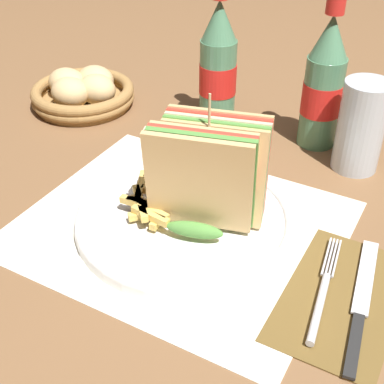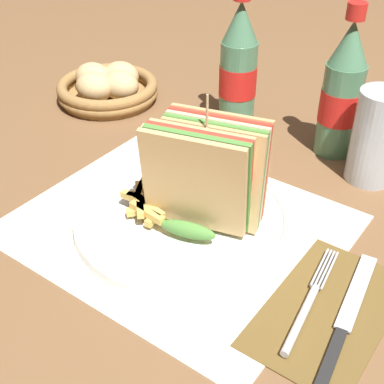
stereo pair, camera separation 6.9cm
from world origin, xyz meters
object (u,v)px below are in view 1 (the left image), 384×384
Objects in this scene: fork at (322,296)px; bread_basket at (83,92)px; plate_main at (185,218)px; glass_near at (360,132)px; coke_bottle_near at (218,67)px; knife at (361,303)px; club_sandwich at (208,174)px; coke_bottle_far at (324,86)px.

bread_basket is (-0.54, 0.26, 0.02)m from fork.
plate_main is 2.06× the size of glass_near.
glass_near is at bearing 57.89° from plate_main.
knife is at bearing -43.00° from coke_bottle_near.
fork is (0.17, -0.06, -0.07)m from club_sandwich.
club_sandwich is (0.03, 0.01, 0.07)m from plate_main.
coke_bottle_far is (0.18, 0.01, 0.00)m from coke_bottle_near.
coke_bottle_near is (-0.09, 0.28, 0.09)m from plate_main.
coke_bottle_near is at bearing 14.69° from bread_basket.
glass_near is (0.07, -0.04, -0.04)m from coke_bottle_far.
knife is 0.63m from bread_basket.
glass_near is (0.16, 0.25, 0.05)m from plate_main.
knife is 1.12× the size of bread_basket.
club_sandwich is 0.73× the size of coke_bottle_near.
knife is (0.24, -0.03, -0.00)m from plate_main.
club_sandwich is at bearing -29.53° from bread_basket.
knife is 0.30m from glass_near.
coke_bottle_near is 0.18m from coke_bottle_far.
coke_bottle_far reaches higher than knife.
knife is at bearing -23.30° from bread_basket.
coke_bottle_near is at bearing 172.74° from glass_near.
bread_basket reaches higher than plate_main.
coke_bottle_near and coke_bottle_far have the same top height.
coke_bottle_near reaches higher than knife.
fork is at bearing -12.87° from plate_main.
bread_basket is at bearing 148.69° from knife.
coke_bottle_far is 0.43m from bread_basket.
coke_bottle_near is 1.25× the size of bread_basket.
plate_main is at bearing -71.33° from coke_bottle_near.
fork is 0.45m from coke_bottle_near.
plate_main is 1.52× the size of bread_basket.
plate_main is at bearing -160.16° from club_sandwich.
club_sandwich is at bearing -118.24° from glass_near.
fork is 0.60m from bread_basket.
coke_bottle_far is at bearing 3.67° from coke_bottle_near.
knife is 0.47m from coke_bottle_near.
club_sandwich is 0.29m from coke_bottle_far.
club_sandwich is 0.23m from knife.
glass_near is at bearing 98.67° from knife.
plate_main is 0.08m from club_sandwich.
glass_near reaches higher than fork.
club_sandwich is 1.24× the size of glass_near.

